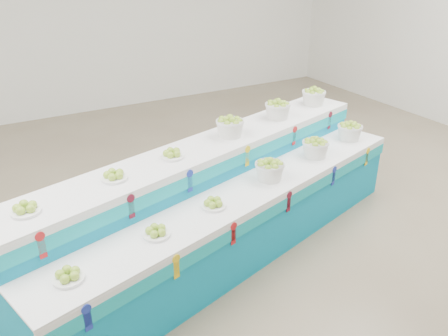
{
  "coord_description": "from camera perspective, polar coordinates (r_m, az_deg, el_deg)",
  "views": [
    {
      "loc": [
        -1.98,
        -3.33,
        2.75
      ],
      "look_at": [
        -0.03,
        0.08,
        0.87
      ],
      "focal_mm": 37.22,
      "sensor_mm": 36.0,
      "label": 1
    }
  ],
  "objects": [
    {
      "name": "ground",
      "position": [
        4.75,
        0.81,
        -9.78
      ],
      "size": [
        10.0,
        10.0,
        0.0
      ],
      "primitive_type": "plane",
      "color": "brown",
      "rests_on": "ground"
    },
    {
      "name": "display_stand",
      "position": [
        4.52,
        0.0,
        -4.11
      ],
      "size": [
        4.42,
        2.21,
        1.02
      ],
      "primitive_type": null,
      "rotation": [
        0.0,
        0.0,
        0.27
      ],
      "color": "#088AB6",
      "rests_on": "ground"
    },
    {
      "name": "plate_lower_left",
      "position": [
        3.36,
        -18.62,
        -12.31
      ],
      "size": [
        0.27,
        0.27,
        0.09
      ],
      "primitive_type": "cylinder",
      "rotation": [
        0.0,
        0.0,
        0.27
      ],
      "color": "white",
      "rests_on": "display_stand"
    },
    {
      "name": "plate_lower_mid",
      "position": [
        3.66,
        -8.32,
        -7.66
      ],
      "size": [
        0.27,
        0.27,
        0.09
      ],
      "primitive_type": "cylinder",
      "rotation": [
        0.0,
        0.0,
        0.27
      ],
      "color": "white",
      "rests_on": "display_stand"
    },
    {
      "name": "plate_lower_right",
      "position": [
        3.99,
        -1.3,
        -4.28
      ],
      "size": [
        0.27,
        0.27,
        0.09
      ],
      "primitive_type": "cylinder",
      "rotation": [
        0.0,
        0.0,
        0.27
      ],
      "color": "white",
      "rests_on": "display_stand"
    },
    {
      "name": "basket_lower_left",
      "position": [
        4.46,
        5.62,
        -0.18
      ],
      "size": [
        0.35,
        0.35,
        0.21
      ],
      "primitive_type": null,
      "rotation": [
        0.0,
        0.0,
        0.27
      ],
      "color": "silver",
      "rests_on": "display_stand"
    },
    {
      "name": "basket_lower_mid",
      "position": [
        5.02,
        11.16,
        2.5
      ],
      "size": [
        0.35,
        0.35,
        0.21
      ],
      "primitive_type": null,
      "rotation": [
        0.0,
        0.0,
        0.27
      ],
      "color": "silver",
      "rests_on": "display_stand"
    },
    {
      "name": "basket_lower_right",
      "position": [
        5.57,
        15.18,
        4.43
      ],
      "size": [
        0.35,
        0.35,
        0.21
      ],
      "primitive_type": null,
      "rotation": [
        0.0,
        0.0,
        0.27
      ],
      "color": "silver",
      "rests_on": "display_stand"
    },
    {
      "name": "plate_upper_left",
      "position": [
        3.62,
        -23.24,
        -4.5
      ],
      "size": [
        0.27,
        0.27,
        0.09
      ],
      "primitive_type": "cylinder",
      "rotation": [
        0.0,
        0.0,
        0.27
      ],
      "color": "white",
      "rests_on": "display_stand"
    },
    {
      "name": "plate_upper_mid",
      "position": [
        3.9,
        -13.37,
        -0.81
      ],
      "size": [
        0.27,
        0.27,
        0.09
      ],
      "primitive_type": "cylinder",
      "rotation": [
        0.0,
        0.0,
        0.27
      ],
      "color": "white",
      "rests_on": "display_stand"
    },
    {
      "name": "plate_upper_right",
      "position": [
        4.22,
        -6.37,
        1.83
      ],
      "size": [
        0.27,
        0.27,
        0.09
      ],
      "primitive_type": "cylinder",
      "rotation": [
        0.0,
        0.0,
        0.27
      ],
      "color": "white",
      "rests_on": "display_stand"
    },
    {
      "name": "basket_upper_left",
      "position": [
        4.66,
        0.74,
        5.14
      ],
      "size": [
        0.35,
        0.35,
        0.21
      ],
      "primitive_type": null,
      "rotation": [
        0.0,
        0.0,
        0.27
      ],
      "color": "silver",
      "rests_on": "display_stand"
    },
    {
      "name": "basket_upper_mid",
      "position": [
        5.2,
        6.61,
        7.19
      ],
      "size": [
        0.35,
        0.35,
        0.21
      ],
      "primitive_type": null,
      "rotation": [
        0.0,
        0.0,
        0.27
      ],
      "color": "silver",
      "rests_on": "display_stand"
    },
    {
      "name": "basket_upper_right",
      "position": [
        5.74,
        10.95,
        8.65
      ],
      "size": [
        0.35,
        0.35,
        0.21
      ],
      "primitive_type": null,
      "rotation": [
        0.0,
        0.0,
        0.27
      ],
      "color": "silver",
      "rests_on": "display_stand"
    }
  ]
}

